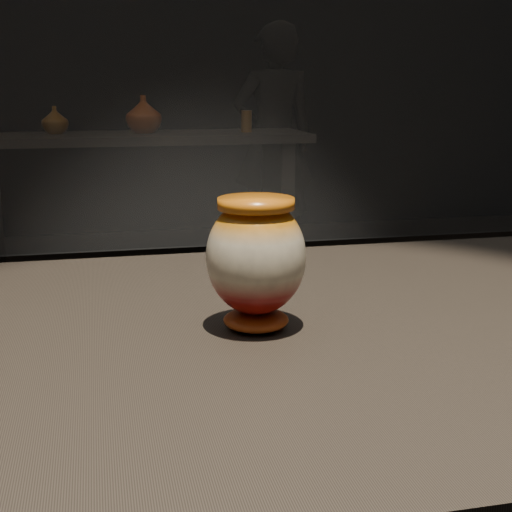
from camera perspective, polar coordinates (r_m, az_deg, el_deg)
The scene contains 6 objects.
main_vase at distance 0.83m, azimuth 0.00°, elevation -0.19°, with size 0.14×0.14×0.16m.
back_shelf at distance 4.28m, azimuth -9.40°, elevation 6.12°, with size 2.00×0.60×0.90m.
back_vase_left at distance 4.30m, azimuth -15.79°, elevation 10.42°, with size 0.15×0.15×0.16m, color #9C5F16.
back_vase_mid at distance 4.27m, azimuth -8.98°, elevation 11.14°, with size 0.21×0.21×0.22m, color maroon.
back_vase_right at distance 4.30m, azimuth -0.77°, elevation 10.73°, with size 0.06×0.06×0.13m, color #9C5F16.
visitor at distance 5.01m, azimuth 1.44°, elevation 9.21°, with size 0.58×0.38×1.59m, color black.
Camera 1 is at (-0.01, -0.79, 1.19)m, focal length 50.00 mm.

